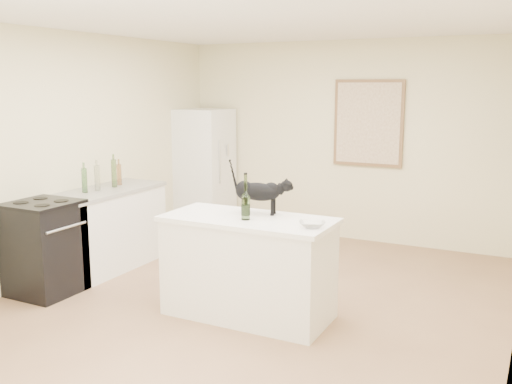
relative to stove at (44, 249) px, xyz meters
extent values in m
plane|color=#977250|center=(1.95, 0.60, -0.45)|extent=(5.50, 5.50, 0.00)
plane|color=white|center=(1.95, 0.60, 2.15)|extent=(5.50, 5.50, 0.00)
plane|color=beige|center=(1.95, 3.35, 0.85)|extent=(4.50, 0.00, 4.50)
plane|color=beige|center=(-0.30, 0.60, 0.85)|extent=(0.00, 5.50, 5.50)
cube|color=white|center=(2.05, 0.40, -0.02)|extent=(1.44, 0.67, 0.86)
cube|color=white|center=(2.05, 0.40, 0.43)|extent=(1.50, 0.70, 0.04)
cube|color=white|center=(0.00, 0.90, -0.02)|extent=(0.60, 1.40, 0.86)
cube|color=gray|center=(0.00, 0.90, 0.43)|extent=(0.62, 1.44, 0.04)
cube|color=black|center=(0.00, 0.00, 0.00)|extent=(0.60, 0.60, 0.90)
cube|color=white|center=(0.00, 2.95, 0.40)|extent=(0.68, 0.68, 1.70)
cube|color=brown|center=(2.25, 3.32, 1.10)|extent=(0.90, 0.03, 1.10)
cube|color=beige|center=(2.25, 3.30, 1.10)|extent=(0.82, 0.00, 1.02)
cylinder|color=#365723|center=(2.07, 0.32, 0.63)|extent=(0.08, 0.08, 0.35)
imported|color=white|center=(2.68, 0.31, 0.48)|extent=(0.27, 0.27, 0.05)
cube|color=silver|center=(0.34, 3.05, 0.69)|extent=(0.05, 0.12, 0.17)
cylinder|color=#9DA99C|center=(-0.02, 0.81, 0.59)|extent=(0.06, 0.06, 0.27)
cylinder|color=brown|center=(-0.03, 1.18, 0.57)|extent=(0.06, 0.06, 0.24)
cylinder|color=#2A531B|center=(0.01, 1.05, 0.61)|extent=(0.06, 0.06, 0.31)
cylinder|color=#1C5221|center=(-0.05, 0.65, 0.58)|extent=(0.06, 0.06, 0.26)
camera|label=1|loc=(4.32, -3.91, 1.58)|focal=40.44mm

